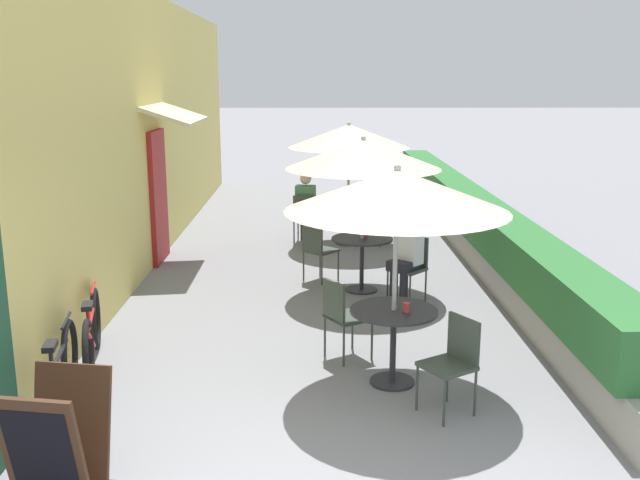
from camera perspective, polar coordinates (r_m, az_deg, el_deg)
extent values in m
cube|color=#E0CC6B|center=(12.30, -13.05, 8.83)|extent=(0.24, 15.14, 4.20)
cube|color=maroon|center=(11.65, -12.79, 3.41)|extent=(0.08, 0.96, 2.10)
cube|color=beige|center=(11.45, -11.58, 9.85)|extent=(0.78, 1.80, 0.30)
cube|color=gray|center=(12.49, 11.81, 0.24)|extent=(0.44, 14.14, 0.45)
cube|color=#2D6B33|center=(12.39, 11.92, 2.52)|extent=(0.60, 13.43, 0.56)
cylinder|color=#28282D|center=(7.17, 5.79, -11.19)|extent=(0.44, 0.44, 0.02)
cylinder|color=#28282D|center=(7.02, 5.86, -8.48)|extent=(0.06, 0.06, 0.73)
cylinder|color=#28282D|center=(6.90, 5.93, -5.66)|extent=(0.85, 0.85, 0.02)
cylinder|color=#B7B7BC|center=(6.81, 5.99, -3.36)|extent=(0.04, 0.04, 2.06)
cone|color=beige|center=(6.61, 6.17, 3.98)|extent=(2.10, 2.10, 0.40)
sphere|color=#B7B7BC|center=(6.59, 6.22, 5.77)|extent=(0.07, 0.07, 0.07)
cube|color=#384238|center=(7.57, 2.29, -6.19)|extent=(0.55, 0.55, 0.04)
cube|color=#384238|center=(7.41, 1.12, -4.92)|extent=(0.22, 0.34, 0.42)
cylinder|color=#384238|center=(7.61, 4.18, -7.92)|extent=(0.02, 0.02, 0.45)
cylinder|color=#384238|center=(7.88, 2.61, -7.13)|extent=(0.02, 0.02, 0.45)
cylinder|color=#384238|center=(7.42, 1.91, -8.47)|extent=(0.02, 0.02, 0.45)
cylinder|color=#384238|center=(7.70, 0.39, -7.64)|extent=(0.02, 0.02, 0.45)
cube|color=#384238|center=(6.46, 10.12, -9.90)|extent=(0.55, 0.55, 0.04)
cube|color=#384238|center=(6.50, 11.41, -7.81)|extent=(0.22, 0.34, 0.42)
cylinder|color=#384238|center=(6.56, 7.77, -11.58)|extent=(0.02, 0.02, 0.45)
cylinder|color=#384238|center=(6.32, 9.92, -12.67)|extent=(0.02, 0.02, 0.45)
cylinder|color=#384238|center=(6.78, 10.15, -10.82)|extent=(0.02, 0.02, 0.45)
cylinder|color=#384238|center=(6.55, 12.31, -11.83)|extent=(0.02, 0.02, 0.45)
cylinder|color=#B73D3D|center=(6.83, 6.93, -5.37)|extent=(0.07, 0.07, 0.09)
cylinder|color=#28282D|center=(10.01, 3.33, -3.98)|extent=(0.44, 0.44, 0.02)
cylinder|color=#28282D|center=(9.91, 3.36, -1.97)|extent=(0.06, 0.06, 0.73)
cylinder|color=#28282D|center=(9.82, 3.39, 0.09)|extent=(0.85, 0.85, 0.02)
cylinder|color=#B7B7BC|center=(9.76, 3.41, 1.74)|extent=(0.04, 0.04, 2.06)
cone|color=beige|center=(9.62, 3.48, 6.89)|extent=(2.10, 2.10, 0.40)
sphere|color=#B7B7BC|center=(9.60, 3.50, 8.13)|extent=(0.07, 0.07, 0.07)
cube|color=#384238|center=(10.37, 0.08, -0.84)|extent=(0.57, 0.57, 0.04)
cube|color=#384238|center=(10.19, -0.62, 0.12)|extent=(0.30, 0.28, 0.42)
cylinder|color=#384238|center=(10.44, 1.47, -2.02)|extent=(0.02, 0.02, 0.45)
cylinder|color=#384238|center=(10.67, 0.01, -1.68)|extent=(0.02, 0.02, 0.45)
cylinder|color=#384238|center=(10.18, 0.15, -2.41)|extent=(0.02, 0.02, 0.45)
cylinder|color=#384238|center=(10.41, -1.32, -2.06)|extent=(0.02, 0.02, 0.45)
cube|color=#384238|center=(9.44, 6.98, -2.34)|extent=(0.57, 0.57, 0.04)
cube|color=#384238|center=(9.54, 7.66, -0.90)|extent=(0.30, 0.28, 0.42)
cylinder|color=#384238|center=(9.47, 5.42, -3.68)|extent=(0.02, 0.02, 0.45)
cylinder|color=#384238|center=(9.27, 7.21, -4.10)|extent=(0.02, 0.02, 0.45)
cylinder|color=#384238|center=(9.75, 6.69, -3.21)|extent=(0.02, 0.02, 0.45)
cylinder|color=#384238|center=(9.55, 8.45, -3.61)|extent=(0.02, 0.02, 0.45)
cylinder|color=#23232D|center=(9.41, 5.91, -3.74)|extent=(0.11, 0.11, 0.47)
cylinder|color=#23232D|center=(9.32, 6.71, -3.92)|extent=(0.11, 0.11, 0.47)
cube|color=#23232D|center=(9.35, 6.68, -1.98)|extent=(0.46, 0.47, 0.12)
cube|color=white|center=(9.38, 7.11, -0.37)|extent=(0.40, 0.39, 0.50)
sphere|color=beige|center=(9.28, 7.10, 1.83)|extent=(0.20, 0.20, 0.20)
cylinder|color=#B73D3D|center=(9.86, 3.67, 0.48)|extent=(0.07, 0.07, 0.09)
cylinder|color=#28282D|center=(12.73, 2.24, -0.23)|extent=(0.44, 0.44, 0.02)
cylinder|color=#28282D|center=(12.65, 2.26, 1.38)|extent=(0.06, 0.06, 0.73)
cylinder|color=#28282D|center=(12.58, 2.27, 3.00)|extent=(0.85, 0.85, 0.02)
cylinder|color=#B7B7BC|center=(12.53, 2.29, 4.30)|extent=(0.04, 0.04, 2.06)
cone|color=beige|center=(12.43, 2.32, 8.32)|extent=(2.10, 2.10, 0.40)
sphere|color=#B7B7BC|center=(12.41, 2.33, 9.28)|extent=(0.07, 0.07, 0.07)
cube|color=#384238|center=(12.56, 5.72, 1.57)|extent=(0.47, 0.47, 0.04)
cube|color=#384238|center=(12.70, 5.81, 2.67)|extent=(0.38, 0.10, 0.42)
cylinder|color=#384238|center=(12.44, 4.81, 0.43)|extent=(0.02, 0.02, 0.45)
cylinder|color=#384238|center=(12.42, 6.46, 0.36)|extent=(0.02, 0.02, 0.45)
cylinder|color=#384238|center=(12.79, 4.96, 0.78)|extent=(0.02, 0.02, 0.45)
cylinder|color=#384238|center=(12.77, 6.57, 0.71)|extent=(0.02, 0.02, 0.45)
cube|color=#384238|center=(12.76, -1.14, 1.82)|extent=(0.47, 0.47, 0.04)
cube|color=#384238|center=(12.54, -1.31, 2.60)|extent=(0.38, 0.10, 0.42)
cylinder|color=#384238|center=(12.94, -0.20, 0.97)|extent=(0.02, 0.02, 0.45)
cylinder|color=#384238|center=(13.01, -1.76, 1.03)|extent=(0.02, 0.02, 0.45)
cylinder|color=#384238|center=(12.60, -0.49, 0.63)|extent=(0.02, 0.02, 0.45)
cylinder|color=#384238|center=(12.67, -2.10, 0.69)|extent=(0.02, 0.02, 0.45)
cylinder|color=#23232D|center=(12.96, -0.64, 1.03)|extent=(0.11, 0.11, 0.47)
cylinder|color=#23232D|center=(12.99, -1.33, 1.06)|extent=(0.11, 0.11, 0.47)
cube|color=#23232D|center=(12.83, -1.07, 2.25)|extent=(0.36, 0.41, 0.12)
cube|color=#4C8456|center=(12.68, -1.17, 3.27)|extent=(0.37, 0.28, 0.50)
sphere|color=beige|center=(12.64, -1.16, 4.93)|extent=(0.20, 0.20, 0.20)
cylinder|color=white|center=(12.53, 1.87, 3.23)|extent=(0.07, 0.07, 0.09)
torus|color=black|center=(7.35, -19.39, -8.56)|extent=(0.17, 0.67, 0.67)
torus|color=black|center=(6.39, -20.88, -12.03)|extent=(0.17, 0.67, 0.67)
cylinder|color=black|center=(6.80, -20.21, -8.75)|extent=(0.17, 0.82, 0.04)
cylinder|color=black|center=(6.69, -20.36, -10.66)|extent=(0.14, 0.60, 0.40)
cylinder|color=black|center=(6.49, -20.71, -8.88)|extent=(0.04, 0.04, 0.23)
cube|color=black|center=(6.45, -20.79, -7.92)|extent=(0.13, 0.23, 0.05)
cylinder|color=black|center=(7.19, -19.66, -6.09)|extent=(0.10, 0.46, 0.03)
torus|color=black|center=(8.27, -17.51, -5.95)|extent=(0.21, 0.67, 0.67)
torus|color=black|center=(7.28, -18.04, -8.64)|extent=(0.21, 0.67, 0.67)
cylinder|color=#B21E1E|center=(7.71, -17.85, -5.91)|extent=(0.22, 0.82, 0.04)
cylinder|color=#B21E1E|center=(7.59, -17.86, -7.57)|extent=(0.17, 0.60, 0.40)
cylinder|color=#B21E1E|center=(7.40, -18.06, -5.90)|extent=(0.04, 0.04, 0.24)
cube|color=black|center=(7.37, -18.13, -5.03)|extent=(0.15, 0.24, 0.05)
cylinder|color=#B21E1E|center=(8.12, -17.70, -3.69)|extent=(0.13, 0.46, 0.03)
cube|color=#422819|center=(5.65, -19.24, -13.87)|extent=(0.61, 0.32, 0.90)
cube|color=black|center=(5.66, -19.16, -13.62)|extent=(0.50, 0.24, 0.68)
cube|color=#422819|center=(5.35, -21.31, -15.68)|extent=(0.61, 0.32, 0.90)
cube|color=black|center=(5.32, -21.43, -15.61)|extent=(0.50, 0.24, 0.68)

